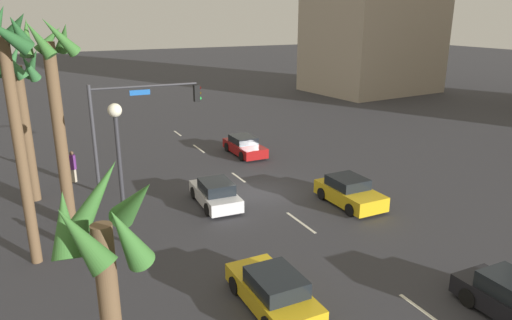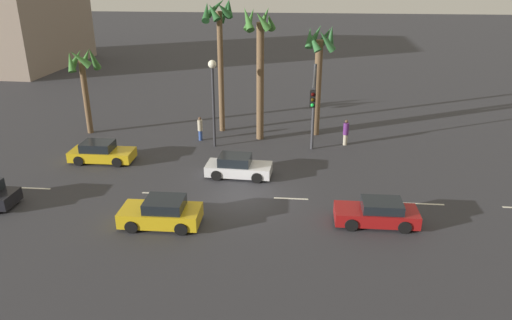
% 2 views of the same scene
% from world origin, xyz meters
% --- Properties ---
extents(ground_plane, '(220.00, 220.00, 0.00)m').
position_xyz_m(ground_plane, '(0.00, 0.00, 0.00)').
color(ground_plane, '#333338').
extents(lane_stripe_1, '(2.50, 0.14, 0.01)m').
position_xyz_m(lane_stripe_1, '(-12.37, 0.00, 0.01)').
color(lane_stripe_1, silver).
rests_on(lane_stripe_1, ground_plane).
extents(lane_stripe_2, '(2.56, 0.14, 0.01)m').
position_xyz_m(lane_stripe_2, '(-4.44, 0.00, 0.01)').
color(lane_stripe_2, silver).
rests_on(lane_stripe_2, ground_plane).
extents(lane_stripe_3, '(1.90, 0.14, 0.01)m').
position_xyz_m(lane_stripe_3, '(2.69, 0.00, 0.01)').
color(lane_stripe_3, silver).
rests_on(lane_stripe_3, ground_plane).
extents(lane_stripe_4, '(2.33, 0.14, 0.01)m').
position_xyz_m(lane_stripe_4, '(9.76, 0.00, 0.01)').
color(lane_stripe_4, silver).
rests_on(lane_stripe_4, ground_plane).
extents(lane_stripe_5, '(1.90, 0.14, 0.01)m').
position_xyz_m(lane_stripe_5, '(14.88, 0.00, 0.01)').
color(lane_stripe_5, silver).
rests_on(lane_stripe_5, ground_plane).
extents(car_0, '(4.06, 1.78, 1.27)m').
position_xyz_m(car_0, '(6.98, -2.40, 0.60)').
color(car_0, maroon).
rests_on(car_0, ground_plane).
extents(car_1, '(4.02, 1.96, 1.33)m').
position_xyz_m(car_1, '(-0.60, 2.79, 0.61)').
color(car_1, silver).
rests_on(car_1, ground_plane).
extents(car_3, '(4.07, 1.85, 1.34)m').
position_xyz_m(car_3, '(-9.76, 4.36, 0.62)').
color(car_3, gold).
rests_on(car_3, ground_plane).
extents(car_4, '(3.92, 1.98, 1.41)m').
position_xyz_m(car_4, '(-3.60, -3.44, 0.65)').
color(car_4, gold).
rests_on(car_4, ground_plane).
extents(traffic_signal, '(0.53, 6.17, 5.94)m').
position_xyz_m(traffic_signal, '(3.87, 5.75, 4.11)').
color(traffic_signal, '#38383D').
rests_on(traffic_signal, ground_plane).
extents(streetlamp, '(0.56, 0.56, 6.10)m').
position_xyz_m(streetlamp, '(-2.87, 7.83, 4.28)').
color(streetlamp, '#2D2D33').
rests_on(streetlamp, ground_plane).
extents(pedestrian_0, '(0.55, 0.55, 1.86)m').
position_xyz_m(pedestrian_0, '(6.34, 8.95, 0.98)').
color(pedestrian_0, '#B2A58C').
rests_on(pedestrian_0, ground_plane).
extents(pedestrian_1, '(0.44, 0.44, 1.78)m').
position_xyz_m(pedestrian_1, '(-4.13, 8.99, 0.94)').
color(pedestrian_1, '#2D478C').
rests_on(pedestrian_1, ground_plane).
extents(palm_tree_0, '(2.40, 2.37, 6.66)m').
position_xyz_m(palm_tree_0, '(-12.81, 9.92, 4.76)').
color(palm_tree_0, brown).
rests_on(palm_tree_0, ground_plane).
extents(palm_tree_1, '(2.53, 2.48, 9.49)m').
position_xyz_m(palm_tree_1, '(0.10, 9.78, 6.40)').
color(palm_tree_1, brown).
rests_on(palm_tree_1, ground_plane).
extents(palm_tree_2, '(2.30, 2.53, 8.15)m').
position_xyz_m(palm_tree_2, '(4.32, 11.11, 5.64)').
color(palm_tree_2, brown).
rests_on(palm_tree_2, ground_plane).
extents(palm_tree_3, '(2.33, 2.51, 9.87)m').
position_xyz_m(palm_tree_3, '(-2.94, 11.47, 7.41)').
color(palm_tree_3, brown).
rests_on(palm_tree_3, ground_plane).
extents(building_0, '(12.81, 15.39, 15.47)m').
position_xyz_m(building_0, '(25.61, -28.71, 7.74)').
color(building_0, '#B2A38E').
rests_on(building_0, ground_plane).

